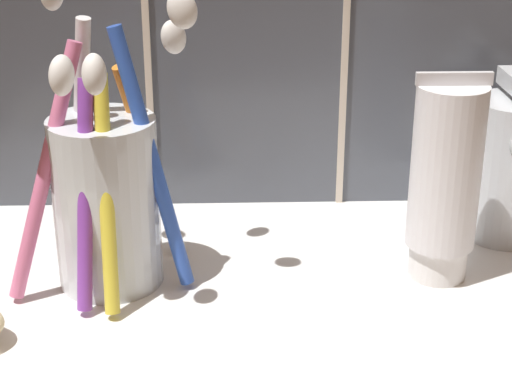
# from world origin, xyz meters

# --- Properties ---
(sink_counter) EXTENTS (0.57, 0.32, 0.02)m
(sink_counter) POSITION_xyz_m (0.00, 0.00, 0.01)
(sink_counter) COLOR white
(sink_counter) RESTS_ON ground
(toothbrush_cup) EXTENTS (0.13, 0.11, 0.19)m
(toothbrush_cup) POSITION_xyz_m (-0.15, 0.04, 0.08)
(toothbrush_cup) COLOR silver
(toothbrush_cup) RESTS_ON sink_counter
(toothpaste_tube) EXTENTS (0.05, 0.04, 0.14)m
(toothpaste_tube) POSITION_xyz_m (0.06, 0.04, 0.09)
(toothpaste_tube) COLOR white
(toothpaste_tube) RESTS_ON sink_counter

